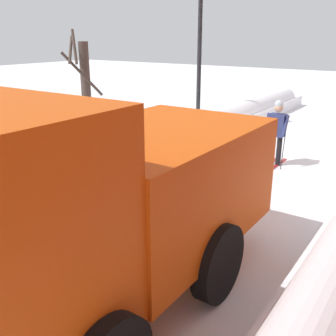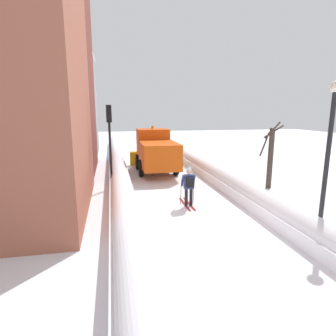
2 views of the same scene
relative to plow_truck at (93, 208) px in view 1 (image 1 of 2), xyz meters
The scene contains 5 objects.
ground_plane 1.57m from the plow_truck, 57.30° to the left, with size 80.00×80.00×0.00m, color white.
plow_truck is the anchor object (origin of this frame).
skier 7.32m from the plow_truck, 87.68° to the right, with size 0.62×1.80×1.81m.
street_lamp 11.37m from the plow_truck, 66.27° to the right, with size 0.40×0.40×5.16m.
bare_tree_near 7.56m from the plow_truck, 43.88° to the right, with size 1.28×0.81×3.63m.
Camera 1 is at (-3.49, 12.64, 3.46)m, focal length 42.24 mm.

